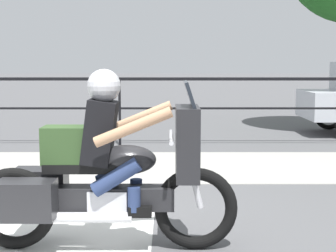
% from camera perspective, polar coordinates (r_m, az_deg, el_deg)
% --- Properties ---
extents(ground_plane, '(120.00, 120.00, 0.00)m').
position_cam_1_polar(ground_plane, '(4.98, -11.28, -12.45)').
color(ground_plane, '#565659').
extents(sidewalk_band, '(44.00, 2.40, 0.01)m').
position_cam_1_polar(sidewalk_band, '(8.22, -6.70, -4.42)').
color(sidewalk_band, '#A8A59E').
rests_on(sidewalk_band, ground).
extents(fence_railing, '(36.00, 0.05, 1.34)m').
position_cam_1_polar(fence_railing, '(10.05, -5.49, 3.74)').
color(fence_railing, black).
rests_on(fence_railing, ground).
extents(motorcycle, '(2.35, 0.76, 1.60)m').
position_cam_1_polar(motorcycle, '(4.55, -7.20, -5.03)').
color(motorcycle, black).
rests_on(motorcycle, ground).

